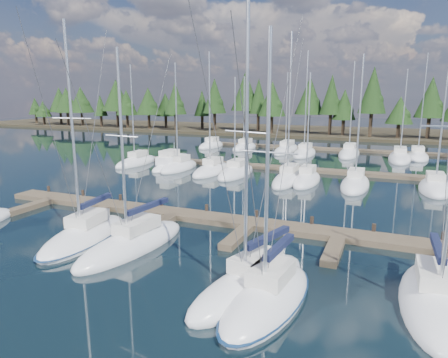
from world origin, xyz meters
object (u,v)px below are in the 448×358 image
at_px(front_sailboat_2, 133,244).
at_px(front_sailboat_5, 437,301).
at_px(front_sailboat_3, 251,284).
at_px(front_sailboat_4, 268,298).
at_px(front_sailboat_1, 85,236).
at_px(motor_yacht_left, 171,165).
at_px(main_dock, 249,226).

bearing_deg(front_sailboat_2, front_sailboat_5, -2.13).
relative_size(front_sailboat_3, front_sailboat_5, 0.96).
distance_m(front_sailboat_3, front_sailboat_4, 1.42).
bearing_deg(front_sailboat_4, front_sailboat_5, 20.49).
relative_size(front_sailboat_1, front_sailboat_4, 1.13).
relative_size(front_sailboat_1, motor_yacht_left, 1.80).
bearing_deg(main_dock, front_sailboat_2, -131.46).
distance_m(front_sailboat_4, front_sailboat_5, 7.33).
xyz_separation_m(front_sailboat_3, front_sailboat_4, (1.11, -0.89, -0.01)).
bearing_deg(main_dock, front_sailboat_1, -145.66).
bearing_deg(front_sailboat_5, main_dock, 148.92).
bearing_deg(front_sailboat_1, front_sailboat_4, -13.39).
height_order(front_sailboat_1, front_sailboat_3, front_sailboat_1).
distance_m(main_dock, motor_yacht_left, 24.75).
height_order(front_sailboat_3, motor_yacht_left, front_sailboat_3).
distance_m(front_sailboat_3, motor_yacht_left, 33.05).
relative_size(front_sailboat_5, motor_yacht_left, 1.84).
bearing_deg(motor_yacht_left, front_sailboat_2, -64.72).
xyz_separation_m(front_sailboat_2, front_sailboat_5, (16.28, -0.60, 0.01)).
height_order(front_sailboat_1, motor_yacht_left, front_sailboat_1).
relative_size(front_sailboat_2, motor_yacht_left, 1.59).
xyz_separation_m(main_dock, front_sailboat_3, (2.99, -8.29, 0.09)).
distance_m(front_sailboat_1, motor_yacht_left, 25.53).
bearing_deg(motor_yacht_left, front_sailboat_1, -72.10).
xyz_separation_m(front_sailboat_3, motor_yacht_left, (-19.74, 26.51, 0.14)).
xyz_separation_m(front_sailboat_4, motor_yacht_left, (-20.85, 27.40, 0.16)).
height_order(front_sailboat_4, front_sailboat_5, front_sailboat_5).
bearing_deg(front_sailboat_4, motor_yacht_left, 127.28).
xyz_separation_m(front_sailboat_2, front_sailboat_3, (8.30, -2.28, 0.01)).
distance_m(front_sailboat_5, motor_yacht_left, 37.22).
distance_m(front_sailboat_2, front_sailboat_4, 9.93).
xyz_separation_m(front_sailboat_4, front_sailboat_5, (6.87, 2.57, 0.01)).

